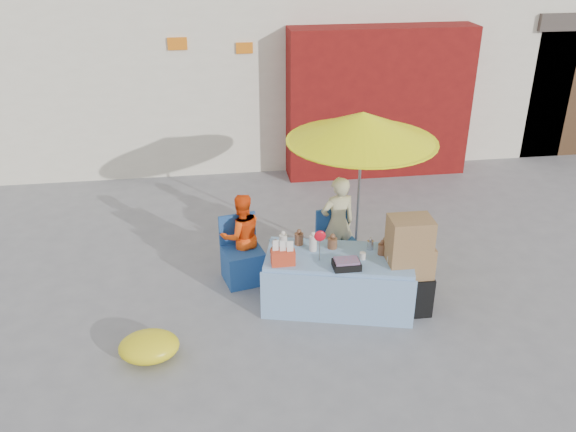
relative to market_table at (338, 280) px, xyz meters
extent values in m
plane|color=slate|center=(-0.61, -0.13, -0.35)|extent=(80.00, 80.00, 0.00)
cube|color=silver|center=(-0.61, 6.87, 1.90)|extent=(12.00, 5.00, 4.50)
cube|color=maroon|center=(1.59, 4.07, 0.95)|extent=(3.20, 0.60, 2.60)
cube|color=#4C331E|center=(5.89, 5.87, 0.85)|extent=(2.60, 3.00, 2.40)
cube|color=#3F3833|center=(5.89, 5.87, 2.20)|extent=(2.80, 3.20, 0.30)
cube|color=orange|center=(-1.81, 4.35, 2.00)|extent=(0.32, 0.04, 0.20)
cube|color=orange|center=(-0.71, 4.35, 1.90)|extent=(0.28, 0.04, 0.18)
cube|color=#7FA6CC|center=(0.01, 0.00, -0.01)|extent=(1.84, 1.17, 0.67)
cube|color=#7FA6CC|center=(-0.09, -0.38, -0.03)|extent=(1.70, 0.46, 0.63)
cube|color=#7FA6CC|center=(0.11, 0.38, -0.03)|extent=(1.70, 0.46, 0.63)
cylinder|color=white|center=(-0.61, 0.30, 0.41)|extent=(0.12, 0.12, 0.16)
cylinder|color=brown|center=(-0.42, 0.34, 0.40)|extent=(0.13, 0.13, 0.14)
cylinder|color=white|center=(-0.27, 0.17, 0.43)|extent=(0.11, 0.11, 0.20)
cylinder|color=brown|center=(-0.03, 0.20, 0.39)|extent=(0.14, 0.14, 0.13)
cylinder|color=#B2B2B7|center=(0.40, 0.10, 0.38)|extent=(0.10, 0.10, 0.11)
cylinder|color=brown|center=(0.51, -0.04, 0.40)|extent=(0.12, 0.12, 0.13)
cylinder|color=white|center=(0.26, -0.11, 0.37)|extent=(0.09, 0.09, 0.08)
cylinder|color=white|center=(0.55, -0.23, 0.37)|extent=(0.09, 0.09, 0.08)
sphere|color=brown|center=(-0.73, 0.10, 0.40)|extent=(0.13, 0.13, 0.13)
ellipsoid|color=red|center=(-0.24, -0.07, 0.65)|extent=(0.14, 0.08, 0.13)
cube|color=red|center=(-0.67, -0.10, 0.42)|extent=(0.29, 0.19, 0.18)
cube|color=black|center=(0.03, -0.28, 0.37)|extent=(0.35, 0.29, 0.08)
cube|color=#1E478C|center=(-1.08, 0.70, -0.12)|extent=(0.57, 0.55, 0.45)
cube|color=#1E478C|center=(-1.12, 0.91, 0.30)|extent=(0.48, 0.14, 0.40)
cube|color=#1E478C|center=(0.17, 0.70, -0.12)|extent=(0.57, 0.55, 0.45)
cube|color=#1E478C|center=(0.13, 0.91, 0.30)|extent=(0.48, 0.14, 0.40)
imported|color=#FF4A0D|center=(-1.08, 0.85, 0.22)|extent=(0.63, 0.54, 1.14)
imported|color=#C6BC8C|center=(0.17, 0.85, 0.31)|extent=(0.53, 0.41, 1.30)
cylinder|color=gray|center=(0.47, 1.00, 0.65)|extent=(0.04, 0.04, 2.00)
cone|color=#F1F40C|center=(0.47, 1.00, 1.55)|extent=(1.90, 1.90, 0.38)
cylinder|color=#F1F40C|center=(0.47, 1.00, 1.37)|extent=(1.90, 1.90, 0.02)
cube|color=black|center=(0.78, -0.21, -0.10)|extent=(0.56, 0.46, 0.50)
cube|color=olive|center=(0.78, -0.21, 0.34)|extent=(0.53, 0.41, 0.38)
cube|color=olive|center=(0.76, -0.23, 0.70)|extent=(0.49, 0.37, 0.34)
ellipsoid|color=yellow|center=(-2.19, -0.70, -0.20)|extent=(0.66, 0.54, 0.29)
camera|label=1|loc=(-1.46, -6.02, 3.90)|focal=38.00mm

